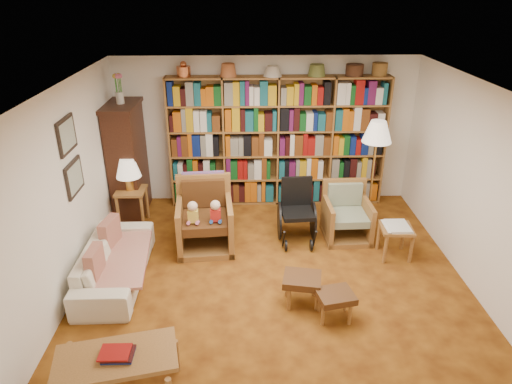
{
  "coord_description": "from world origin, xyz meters",
  "views": [
    {
      "loc": [
        -0.35,
        -4.98,
        3.57
      ],
      "look_at": [
        -0.21,
        0.6,
        0.98
      ],
      "focal_mm": 32.0,
      "sensor_mm": 36.0,
      "label": 1
    }
  ],
  "objects_px": {
    "wheelchair": "(297,212)",
    "coffee_table": "(116,360)",
    "side_table_lamp": "(132,198)",
    "floor_lamp": "(377,136)",
    "sofa": "(115,262)",
    "armchair_sage": "(346,216)",
    "footstool_a": "(302,281)",
    "armchair_leather": "(206,218)",
    "side_table_papers": "(396,232)",
    "footstool_b": "(335,298)"
  },
  "relations": [
    {
      "from": "wheelchair",
      "to": "footstool_b",
      "type": "height_order",
      "value": "wheelchair"
    },
    {
      "from": "wheelchair",
      "to": "footstool_a",
      "type": "xyz_separation_m",
      "value": [
        -0.1,
        -1.56,
        -0.12
      ]
    },
    {
      "from": "armchair_sage",
      "to": "footstool_b",
      "type": "relative_size",
      "value": 1.78
    },
    {
      "from": "armchair_sage",
      "to": "footstool_a",
      "type": "distance_m",
      "value": 1.84
    },
    {
      "from": "side_table_lamp",
      "to": "coffee_table",
      "type": "bearing_deg",
      "value": -80.11
    },
    {
      "from": "armchair_leather",
      "to": "footstool_a",
      "type": "bearing_deg",
      "value": -48.97
    },
    {
      "from": "sofa",
      "to": "footstool_b",
      "type": "xyz_separation_m",
      "value": [
        2.71,
        -0.84,
        0.02
      ]
    },
    {
      "from": "armchair_leather",
      "to": "coffee_table",
      "type": "xyz_separation_m",
      "value": [
        -0.63,
        -2.7,
        -0.04
      ]
    },
    {
      "from": "sofa",
      "to": "wheelchair",
      "type": "bearing_deg",
      "value": -68.43
    },
    {
      "from": "armchair_leather",
      "to": "footstool_a",
      "type": "xyz_separation_m",
      "value": [
        1.26,
        -1.44,
        -0.11
      ]
    },
    {
      "from": "footstool_a",
      "to": "coffee_table",
      "type": "height_order",
      "value": "coffee_table"
    },
    {
      "from": "side_table_lamp",
      "to": "armchair_sage",
      "type": "xyz_separation_m",
      "value": [
        3.33,
        -0.44,
        -0.14
      ]
    },
    {
      "from": "coffee_table",
      "to": "armchair_sage",
      "type": "bearing_deg",
      "value": 46.49
    },
    {
      "from": "side_table_lamp",
      "to": "footstool_b",
      "type": "distance_m",
      "value": 3.67
    },
    {
      "from": "wheelchair",
      "to": "coffee_table",
      "type": "bearing_deg",
      "value": -125.12
    },
    {
      "from": "wheelchair",
      "to": "coffee_table",
      "type": "relative_size",
      "value": 0.79
    },
    {
      "from": "footstool_b",
      "to": "coffee_table",
      "type": "relative_size",
      "value": 0.39
    },
    {
      "from": "side_table_lamp",
      "to": "wheelchair",
      "type": "height_order",
      "value": "wheelchair"
    },
    {
      "from": "armchair_sage",
      "to": "side_table_papers",
      "type": "height_order",
      "value": "armchair_sage"
    },
    {
      "from": "armchair_sage",
      "to": "floor_lamp",
      "type": "distance_m",
      "value": 1.29
    },
    {
      "from": "armchair_leather",
      "to": "side_table_lamp",
      "type": "bearing_deg",
      "value": 152.69
    },
    {
      "from": "armchair_leather",
      "to": "footstool_a",
      "type": "distance_m",
      "value": 1.92
    },
    {
      "from": "sofa",
      "to": "floor_lamp",
      "type": "bearing_deg",
      "value": -68.67
    },
    {
      "from": "floor_lamp",
      "to": "side_table_papers",
      "type": "xyz_separation_m",
      "value": [
        0.11,
        -1.03,
        -1.07
      ]
    },
    {
      "from": "wheelchair",
      "to": "floor_lamp",
      "type": "distance_m",
      "value": 1.67
    },
    {
      "from": "armchair_sage",
      "to": "wheelchair",
      "type": "bearing_deg",
      "value": -174.57
    },
    {
      "from": "footstool_a",
      "to": "wheelchair",
      "type": "bearing_deg",
      "value": 86.38
    },
    {
      "from": "armchair_sage",
      "to": "footstool_a",
      "type": "relative_size",
      "value": 1.65
    },
    {
      "from": "armchair_leather",
      "to": "wheelchair",
      "type": "relative_size",
      "value": 1.08
    },
    {
      "from": "armchair_leather",
      "to": "side_table_papers",
      "type": "height_order",
      "value": "armchair_leather"
    },
    {
      "from": "side_table_lamp",
      "to": "side_table_papers",
      "type": "xyz_separation_m",
      "value": [
        3.9,
        -1.06,
        -0.07
      ]
    },
    {
      "from": "armchair_sage",
      "to": "footstool_a",
      "type": "xyz_separation_m",
      "value": [
        -0.86,
        -1.63,
        -0.01
      ]
    },
    {
      "from": "floor_lamp",
      "to": "side_table_papers",
      "type": "distance_m",
      "value": 1.49
    },
    {
      "from": "coffee_table",
      "to": "floor_lamp",
      "type": "bearing_deg",
      "value": 45.83
    },
    {
      "from": "sofa",
      "to": "wheelchair",
      "type": "xyz_separation_m",
      "value": [
        2.46,
        1.01,
        0.17
      ]
    },
    {
      "from": "footstool_b",
      "to": "floor_lamp",
      "type": "bearing_deg",
      "value": 67.28
    },
    {
      "from": "footstool_a",
      "to": "footstool_b",
      "type": "height_order",
      "value": "footstool_a"
    },
    {
      "from": "sofa",
      "to": "footstool_b",
      "type": "height_order",
      "value": "sofa"
    },
    {
      "from": "wheelchair",
      "to": "armchair_sage",
      "type": "bearing_deg",
      "value": 5.43
    },
    {
      "from": "armchair_sage",
      "to": "floor_lamp",
      "type": "relative_size",
      "value": 0.5
    },
    {
      "from": "side_table_lamp",
      "to": "floor_lamp",
      "type": "height_order",
      "value": "floor_lamp"
    },
    {
      "from": "sofa",
      "to": "side_table_lamp",
      "type": "bearing_deg",
      "value": 3.11
    },
    {
      "from": "side_table_lamp",
      "to": "armchair_sage",
      "type": "height_order",
      "value": "armchair_sage"
    },
    {
      "from": "wheelchair",
      "to": "floor_lamp",
      "type": "bearing_deg",
      "value": 21.49
    },
    {
      "from": "wheelchair",
      "to": "footstool_b",
      "type": "bearing_deg",
      "value": -82.29
    },
    {
      "from": "armchair_leather",
      "to": "wheelchair",
      "type": "distance_m",
      "value": 1.36
    },
    {
      "from": "footstool_a",
      "to": "coffee_table",
      "type": "relative_size",
      "value": 0.42
    },
    {
      "from": "side_table_papers",
      "to": "footstool_a",
      "type": "height_order",
      "value": "side_table_papers"
    },
    {
      "from": "wheelchair",
      "to": "sofa",
      "type": "bearing_deg",
      "value": -157.76
    },
    {
      "from": "armchair_sage",
      "to": "side_table_papers",
      "type": "bearing_deg",
      "value": -47.38
    }
  ]
}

